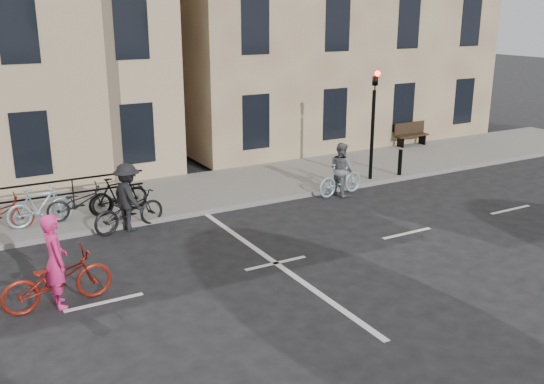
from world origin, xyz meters
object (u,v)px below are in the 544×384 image
bench (411,133)px  cyclist_pink (57,275)px  traffic_light (374,111)px  cyclist_grey (341,174)px  cyclist_dark (128,204)px

bench → cyclist_pink: cyclist_pink is taller
traffic_light → cyclist_grey: 2.53m
cyclist_pink → cyclist_dark: 4.37m
bench → cyclist_dark: size_ratio=0.74×
traffic_light → cyclist_grey: traffic_light is taller
cyclist_dark → bench: bearing=-87.6°
cyclist_grey → cyclist_dark: (-6.78, 0.20, 0.03)m
cyclist_grey → cyclist_dark: size_ratio=0.83×
traffic_light → bench: traffic_light is taller
bench → cyclist_grey: bearing=-148.2°
bench → cyclist_dark: bearing=-163.9°
cyclist_pink → cyclist_grey: cyclist_pink is taller
bench → traffic_light: bearing=-144.8°
cyclist_pink → cyclist_dark: (2.51, 3.58, 0.05)m
cyclist_grey → cyclist_dark: 6.78m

